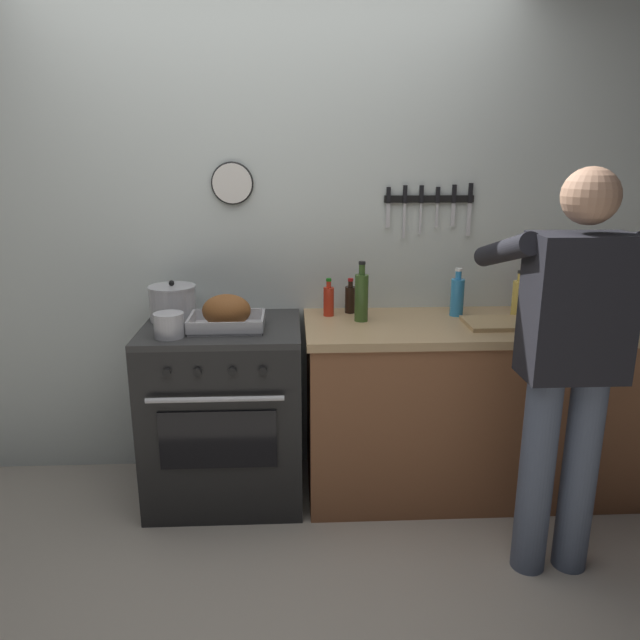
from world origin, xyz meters
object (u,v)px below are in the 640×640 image
(bottle_soy_sauce, at_px, (350,299))
(bottle_wine_red, at_px, (535,285))
(cutting_board, at_px, (503,323))
(person_cook, at_px, (569,353))
(bottle_cooking_oil, at_px, (519,298))
(bottle_hot_sauce, at_px, (329,300))
(saucepan, at_px, (169,325))
(stock_pot, at_px, (173,303))
(roasting_pan, at_px, (227,314))
(bottle_dish_soap, at_px, (457,296))
(stove, at_px, (225,411))
(bottle_olive_oil, at_px, (361,296))

(bottle_soy_sauce, relative_size, bottle_wine_red, 0.56)
(cutting_board, bearing_deg, person_cook, -83.91)
(bottle_cooking_oil, xyz_separation_m, bottle_hot_sauce, (-0.96, 0.08, -0.02))
(saucepan, xyz_separation_m, bottle_hot_sauce, (0.74, 0.34, 0.02))
(cutting_board, bearing_deg, stock_pot, 173.65)
(roasting_pan, height_order, bottle_hot_sauce, bottle_hot_sauce)
(roasting_pan, xyz_separation_m, stock_pot, (-0.28, 0.18, 0.01))
(stock_pot, distance_m, cutting_board, 1.62)
(cutting_board, bearing_deg, bottle_wine_red, 46.92)
(roasting_pan, height_order, bottle_dish_soap, bottle_dish_soap)
(roasting_pan, distance_m, cutting_board, 1.33)
(cutting_board, relative_size, bottle_wine_red, 1.11)
(stove, height_order, bottle_soy_sauce, bottle_soy_sauce)
(person_cook, relative_size, roasting_pan, 4.72)
(bottle_cooking_oil, height_order, bottle_olive_oil, bottle_olive_oil)
(saucepan, xyz_separation_m, bottle_wine_red, (1.83, 0.40, 0.08))
(bottle_soy_sauce, xyz_separation_m, bottle_wine_red, (0.97, -0.00, 0.06))
(stock_pot, bearing_deg, bottle_olive_oil, -4.10)
(bottle_cooking_oil, height_order, bottle_hot_sauce, bottle_cooking_oil)
(bottle_hot_sauce, relative_size, bottle_soy_sauce, 1.07)
(stock_pot, xyz_separation_m, bottle_wine_red, (1.87, 0.10, 0.05))
(person_cook, distance_m, bottle_cooking_oil, 0.72)
(cutting_board, relative_size, bottle_cooking_oil, 1.49)
(saucepan, height_order, bottle_hot_sauce, bottle_hot_sauce)
(bottle_dish_soap, bearing_deg, roasting_pan, -170.60)
(bottle_hot_sauce, height_order, bottle_wine_red, bottle_wine_red)
(stock_pot, xyz_separation_m, bottle_hot_sauce, (0.78, 0.04, -0.01))
(person_cook, height_order, cutting_board, person_cook)
(cutting_board, distance_m, bottle_wine_red, 0.40)
(stock_pot, distance_m, bottle_hot_sauce, 0.78)
(bottle_cooking_oil, distance_m, bottle_hot_sauce, 0.96)
(bottle_cooking_oil, relative_size, bottle_olive_oil, 0.81)
(bottle_hot_sauce, bearing_deg, bottle_cooking_oil, -4.78)
(cutting_board, bearing_deg, stove, 177.48)
(saucepan, height_order, bottle_wine_red, bottle_wine_red)
(bottle_hot_sauce, relative_size, bottle_wine_red, 0.60)
(bottle_olive_oil, distance_m, bottle_wine_red, 0.95)
(stock_pot, distance_m, bottle_soy_sauce, 0.90)
(bottle_hot_sauce, bearing_deg, stock_pot, -177.03)
(saucepan, bearing_deg, bottle_dish_soap, 12.52)
(person_cook, distance_m, roasting_pan, 1.50)
(saucepan, xyz_separation_m, bottle_dish_soap, (1.40, 0.31, 0.05))
(stock_pot, xyz_separation_m, bottle_cooking_oil, (1.74, -0.04, 0.01))
(bottle_olive_oil, distance_m, bottle_dish_soap, 0.51)
(cutting_board, xyz_separation_m, bottle_dish_soap, (-0.18, 0.19, 0.09))
(person_cook, height_order, bottle_soy_sauce, person_cook)
(bottle_cooking_oil, height_order, bottle_wine_red, bottle_wine_red)
(stove, xyz_separation_m, bottle_dish_soap, (1.18, 0.13, 0.55))
(roasting_pan, relative_size, bottle_cooking_oil, 1.46)
(person_cook, height_order, saucepan, person_cook)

